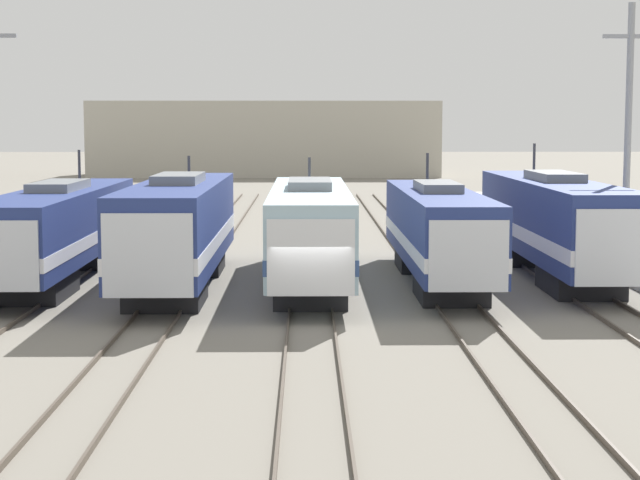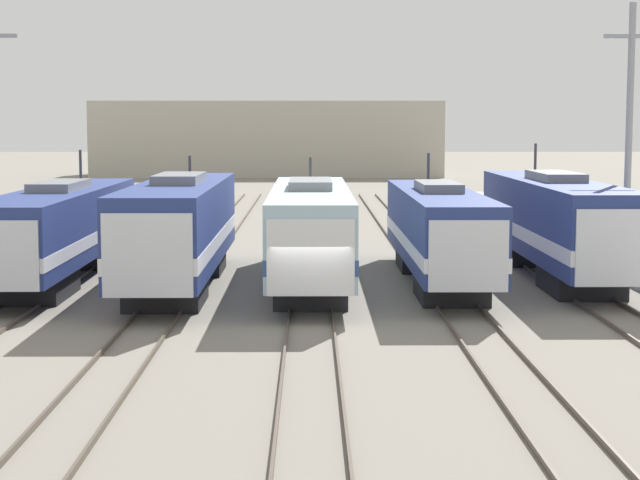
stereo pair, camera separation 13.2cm
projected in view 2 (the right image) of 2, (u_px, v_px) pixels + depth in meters
ground_plane at (311, 322)px, 33.99m from camera, size 400.00×400.00×0.00m
rail_pair_center_left at (153, 320)px, 33.94m from camera, size 1.51×120.00×0.15m
rail_pair_center at (311, 320)px, 33.99m from camera, size 1.51×120.00×0.15m
rail_pair_center_right at (468, 320)px, 34.03m from camera, size 1.51×120.00×0.15m
rail_pair_far_right at (625, 320)px, 34.08m from camera, size 1.50×120.00×0.15m
locomotive_far_left at (58, 230)px, 42.54m from camera, size 3.06×18.09×5.15m
locomotive_center_left at (178, 230)px, 40.62m from camera, size 3.09×16.69×4.96m
locomotive_center at (310, 232)px, 41.29m from camera, size 3.02×17.28×4.87m
locomotive_center_right at (439, 232)px, 41.61m from camera, size 2.82×16.50×5.05m
locomotive_far_right at (557, 224)px, 43.54m from camera, size 2.98×18.07×5.41m
catenary_tower_right at (629, 136)px, 43.01m from camera, size 2.24×0.28×11.09m
depot_building at (269, 139)px, 128.97m from camera, size 40.91×13.90×8.83m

